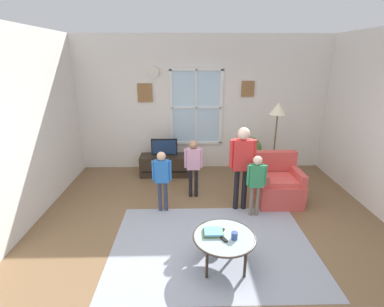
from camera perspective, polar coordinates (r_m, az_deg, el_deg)
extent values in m
cube|color=brown|center=(4.25, 4.13, -17.25)|extent=(6.17, 6.28, 0.02)
cube|color=silver|center=(6.39, 2.09, 10.00)|extent=(5.57, 0.12, 2.97)
cube|color=silver|center=(6.32, 0.87, 9.39)|extent=(1.11, 0.02, 1.65)
cube|color=white|center=(6.22, 0.92, 16.87)|extent=(1.17, 0.04, 0.06)
cube|color=white|center=(6.50, 0.84, 2.18)|extent=(1.17, 0.04, 0.06)
cube|color=white|center=(6.31, -4.25, 9.32)|extent=(0.06, 0.04, 1.65)
cube|color=white|center=(6.35, 5.97, 9.33)|extent=(0.06, 0.04, 1.65)
cube|color=white|center=(6.30, 0.88, 9.36)|extent=(0.03, 0.04, 1.65)
cube|color=white|center=(6.30, 0.88, 9.36)|extent=(1.11, 0.04, 0.03)
cube|color=olive|center=(6.33, -9.60, 12.15)|extent=(0.32, 0.03, 0.40)
cube|color=olive|center=(6.40, 11.35, 12.84)|extent=(0.28, 0.03, 0.34)
cylinder|color=silver|center=(6.25, -7.87, 16.19)|extent=(0.24, 0.04, 0.24)
cube|color=#999EAD|center=(4.13, 4.16, -18.24)|extent=(2.79, 2.02, 0.01)
cube|color=#2D2319|center=(6.22, -5.56, -2.39)|extent=(1.07, 0.44, 0.45)
cube|color=black|center=(6.04, -5.69, -3.79)|extent=(0.97, 0.02, 0.02)
cylinder|color=#4C4C4C|center=(6.13, -5.63, -0.21)|extent=(0.08, 0.08, 0.05)
cube|color=black|center=(6.08, -5.69, 1.39)|extent=(0.56, 0.05, 0.35)
cube|color=navy|center=(6.05, -5.70, 1.31)|extent=(0.52, 0.01, 0.31)
cube|color=#D14C47|center=(5.31, 17.10, -7.37)|extent=(0.76, 0.72, 0.42)
cube|color=#D14C47|center=(5.40, 16.60, -1.82)|extent=(0.76, 0.16, 0.45)
cube|color=#D14C47|center=(5.09, 14.01, -4.41)|extent=(0.12, 0.65, 0.20)
cube|color=#D14C47|center=(5.29, 20.73, -4.19)|extent=(0.12, 0.65, 0.20)
cube|color=#E1524D|center=(5.16, 17.54, -5.13)|extent=(0.61, 0.50, 0.08)
cylinder|color=#99B2B7|center=(3.60, 6.61, -16.55)|extent=(0.76, 0.76, 0.02)
torus|color=#3F3328|center=(3.60, 6.61, -16.55)|extent=(0.78, 0.78, 0.02)
cylinder|color=#33281E|center=(3.89, 2.57, -17.23)|extent=(0.04, 0.04, 0.40)
cylinder|color=#33281E|center=(3.94, 9.45, -16.94)|extent=(0.04, 0.04, 0.40)
cylinder|color=#33281E|center=(3.54, 3.07, -21.59)|extent=(0.04, 0.04, 0.40)
cylinder|color=#33281E|center=(3.59, 10.82, -21.17)|extent=(0.04, 0.04, 0.40)
cube|color=#4C7335|center=(3.62, 4.34, -15.92)|extent=(0.26, 0.18, 0.03)
cube|color=#5B95C2|center=(3.61, 4.35, -15.61)|extent=(0.22, 0.19, 0.02)
cylinder|color=#334C8C|center=(3.54, 8.67, -16.29)|extent=(0.08, 0.08, 0.09)
cube|color=black|center=(3.54, 6.39, -16.90)|extent=(0.11, 0.14, 0.02)
cube|color=black|center=(3.65, 6.04, -15.63)|extent=(0.10, 0.14, 0.02)
cylinder|color=black|center=(5.23, -0.29, -6.02)|extent=(0.07, 0.07, 0.56)
cylinder|color=black|center=(5.23, 0.86, -6.01)|extent=(0.07, 0.07, 0.56)
cube|color=#DB9EBC|center=(5.04, 0.29, -1.11)|extent=(0.24, 0.13, 0.40)
sphere|color=#A87A5B|center=(4.96, 0.30, 1.85)|extent=(0.15, 0.15, 0.15)
cylinder|color=#DB9EBC|center=(5.02, -1.31, -0.99)|extent=(0.05, 0.05, 0.36)
cylinder|color=#DB9EBC|center=(5.02, 1.91, -0.97)|extent=(0.05, 0.05, 0.36)
cylinder|color=#333851|center=(4.81, -6.60, -8.70)|extent=(0.06, 0.06, 0.54)
cylinder|color=#333851|center=(4.80, -5.38, -8.70)|extent=(0.06, 0.06, 0.54)
cube|color=blue|center=(4.61, -6.19, -3.64)|extent=(0.23, 0.12, 0.38)
sphere|color=#D8AD8C|center=(4.51, -6.31, -0.55)|extent=(0.15, 0.15, 0.15)
cylinder|color=blue|center=(4.59, -7.91, -3.52)|extent=(0.05, 0.05, 0.34)
cylinder|color=blue|center=(4.57, -4.51, -3.51)|extent=(0.05, 0.05, 0.34)
cylinder|color=black|center=(4.85, 9.04, -7.26)|extent=(0.09, 0.09, 0.73)
cylinder|color=black|center=(4.88, 10.64, -7.21)|extent=(0.09, 0.09, 0.73)
cube|color=red|center=(4.62, 10.28, -0.27)|extent=(0.32, 0.16, 0.52)
sphere|color=beige|center=(4.51, 10.55, 4.03)|extent=(0.20, 0.20, 0.20)
cylinder|color=red|center=(4.56, 8.07, -0.06)|extent=(0.07, 0.07, 0.47)
cylinder|color=red|center=(4.63, 12.60, -0.03)|extent=(0.07, 0.07, 0.47)
cylinder|color=#726656|center=(4.74, 12.03, -9.48)|extent=(0.06, 0.06, 0.53)
cylinder|color=#726656|center=(4.77, 13.21, -9.42)|extent=(0.06, 0.06, 0.53)
cube|color=#338C59|center=(4.56, 13.03, -4.44)|extent=(0.23, 0.12, 0.38)
sphere|color=beige|center=(4.46, 13.28, -1.39)|extent=(0.14, 0.14, 0.14)
cylinder|color=#338C59|center=(4.50, 11.45, -4.37)|extent=(0.05, 0.05, 0.34)
cylinder|color=#338C59|center=(4.57, 14.74, -4.28)|extent=(0.05, 0.05, 0.34)
cylinder|color=#9E6B4C|center=(6.35, 11.46, -3.54)|extent=(0.27, 0.27, 0.19)
cylinder|color=#4C7238|center=(6.28, 11.57, -1.92)|extent=(0.02, 0.02, 0.20)
sphere|color=#4C8338|center=(6.16, 11.78, 1.05)|extent=(0.49, 0.49, 0.49)
cylinder|color=black|center=(6.07, 15.77, -5.82)|extent=(0.26, 0.26, 0.03)
cylinder|color=brown|center=(5.81, 16.41, 0.65)|extent=(0.03, 0.03, 1.47)
cone|color=beige|center=(5.61, 17.22, 8.78)|extent=(0.32, 0.32, 0.22)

